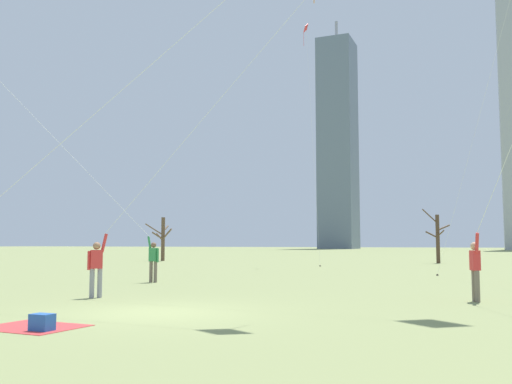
{
  "coord_description": "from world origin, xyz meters",
  "views": [
    {
      "loc": [
        7.18,
        -11.43,
        1.59
      ],
      "look_at": [
        0.0,
        6.0,
        3.28
      ],
      "focal_mm": 39.97,
      "sensor_mm": 36.0,
      "label": 1
    }
  ],
  "objects": [
    {
      "name": "bare_tree_right_of_center",
      "position": [
        -19.97,
        32.57,
        2.07
      ],
      "size": [
        2.39,
        2.42,
        3.89
      ],
      "color": "brown",
      "rests_on": "ground"
    },
    {
      "name": "ground_plane",
      "position": [
        0.0,
        0.0,
        0.0
      ],
      "size": [
        400.0,
        400.0,
        0.0
      ],
      "primitive_type": "plane",
      "color": "#848E56"
    },
    {
      "name": "kite_flyer_foreground_left_purple",
      "position": [
        -8.52,
        7.64,
        4.19
      ],
      "size": [
        12.75,
        3.82,
        14.47
      ],
      "color": "#726656",
      "rests_on": "ground"
    },
    {
      "name": "distant_kite_drifting_left_red",
      "position": [
        -4.93,
        28.0,
        15.38
      ],
      "size": [
        1.69,
        2.43,
        18.05
      ],
      "color": "red",
      "rests_on": "ground"
    },
    {
      "name": "skyline_wide_slab",
      "position": [
        -31.54,
        142.83,
        29.33
      ],
      "size": [
        9.48,
        11.0,
        64.63
      ],
      "color": "slate",
      "rests_on": "ground"
    },
    {
      "name": "kite_flyer_foreground_right_orange",
      "position": [
        -4.22,
        -0.35,
        2.37
      ],
      "size": [
        9.8,
        2.93,
        10.27
      ],
      "color": "#726656",
      "rests_on": "ground"
    },
    {
      "name": "picnic_spot",
      "position": [
        -0.63,
        -3.07,
        0.09
      ],
      "size": [
        1.87,
        1.49,
        0.31
      ],
      "color": "#CC3838",
      "rests_on": "ground"
    },
    {
      "name": "kite_flyer_midfield_center_pink",
      "position": [
        -0.96,
        3.36,
        4.44
      ],
      "size": [
        11.49,
        4.94,
        15.99
      ],
      "color": "gray",
      "rests_on": "ground"
    },
    {
      "name": "bare_tree_left_of_center",
      "position": [
        3.29,
        35.7,
        2.06
      ],
      "size": [
        2.0,
        1.84,
        4.29
      ],
      "color": "#4C3828",
      "rests_on": "ground"
    }
  ]
}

